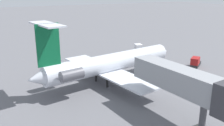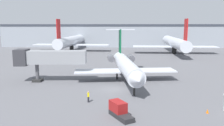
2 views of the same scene
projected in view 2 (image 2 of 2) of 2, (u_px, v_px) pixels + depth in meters
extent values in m
cube|color=#5B5B60|center=(114.00, 89.00, 41.36)|extent=(400.00, 400.00, 0.10)
cylinder|color=silver|center=(126.00, 66.00, 46.33)|extent=(5.94, 23.09, 2.96)
cone|color=silver|center=(138.00, 80.00, 34.29)|extent=(3.07, 2.55, 2.81)
cone|color=silver|center=(119.00, 57.00, 58.48)|extent=(2.83, 2.91, 2.51)
cube|color=silver|center=(152.00, 70.00, 47.97)|extent=(9.89, 5.59, 0.24)
cube|color=silver|center=(98.00, 71.00, 47.04)|extent=(9.89, 5.59, 0.24)
cylinder|color=#595960|center=(131.00, 58.00, 54.78)|extent=(1.91, 3.37, 1.50)
cylinder|color=#595960|center=(111.00, 58.00, 54.38)|extent=(1.91, 3.37, 1.50)
cube|color=#0C5933|center=(120.00, 41.00, 55.92)|extent=(0.66, 3.20, 5.67)
cube|color=silver|center=(120.00, 30.00, 55.48)|extent=(7.06, 3.27, 0.20)
cylinder|color=black|center=(134.00, 90.00, 37.42)|extent=(0.36, 0.36, 1.75)
cylinder|color=black|center=(132.00, 75.00, 48.81)|extent=(0.36, 0.36, 1.75)
cylinder|color=black|center=(117.00, 75.00, 48.55)|extent=(0.36, 0.36, 1.75)
cube|color=gray|center=(53.00, 57.00, 46.17)|extent=(13.30, 3.49, 2.60)
cube|color=#333338|center=(22.00, 57.00, 46.04)|extent=(2.61, 3.36, 3.20)
cylinder|color=#4C4C51|center=(37.00, 73.00, 46.61)|extent=(0.70, 0.70, 3.68)
cube|color=#262626|center=(38.00, 80.00, 46.86)|extent=(1.80, 1.80, 0.50)
cube|color=black|center=(88.00, 99.00, 34.21)|extent=(0.28, 0.35, 0.85)
cube|color=yellow|center=(88.00, 95.00, 34.09)|extent=(0.31, 0.43, 0.60)
sphere|color=tan|center=(88.00, 92.00, 34.02)|extent=(0.24, 0.24, 0.24)
cube|color=#262628|center=(121.00, 116.00, 28.35)|extent=(3.28, 4.14, 0.60)
cube|color=maroon|center=(118.00, 106.00, 28.89)|extent=(2.45, 2.78, 1.30)
cone|color=orange|center=(207.00, 111.00, 29.92)|extent=(0.36, 0.36, 0.55)
cube|color=#8C939E|center=(120.00, 35.00, 130.60)|extent=(125.18, 25.17, 11.90)
cube|color=#333842|center=(120.00, 25.00, 117.53)|extent=(125.18, 0.60, 1.20)
cylinder|color=silver|center=(71.00, 41.00, 102.23)|extent=(5.51, 39.84, 4.13)
cube|color=red|center=(58.00, 29.00, 83.77)|extent=(0.44, 4.01, 7.00)
cube|color=silver|center=(72.00, 45.00, 102.50)|extent=(33.55, 7.16, 0.30)
cube|color=black|center=(72.00, 48.00, 102.75)|extent=(1.20, 2.80, 2.40)
cylinder|color=silver|center=(175.00, 43.00, 93.30)|extent=(5.12, 39.80, 4.02)
cube|color=red|center=(186.00, 30.00, 74.84)|extent=(0.41, 4.01, 7.00)
cube|color=silver|center=(174.00, 47.00, 93.56)|extent=(33.50, 6.92, 0.30)
cube|color=black|center=(174.00, 50.00, 93.81)|extent=(1.20, 2.80, 2.40)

